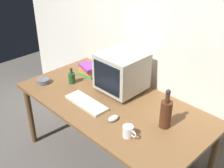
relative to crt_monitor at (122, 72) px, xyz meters
The scene contains 11 objects.
ground_plane 0.94m from the crt_monitor, 67.91° to the right, with size 6.00×6.00×0.00m, color #56514C.
back_wall 0.46m from the crt_monitor, 75.00° to the left, with size 4.00×0.08×2.50m, color silver.
desk 0.34m from the crt_monitor, 67.91° to the right, with size 1.77×0.90×0.72m.
crt_monitor is the anchor object (origin of this frame).
keyboard 0.43m from the crt_monitor, 96.93° to the right, with size 0.42×0.15×0.02m, color beige.
computer_mouse 0.50m from the crt_monitor, 53.64° to the right, with size 0.06×0.10×0.04m, color beige.
bottle_tall 0.63m from the crt_monitor, 13.93° to the right, with size 0.09×0.09×0.33m.
bottle_short 0.52m from the crt_monitor, 150.78° to the right, with size 0.07×0.07×0.16m.
book_stack 0.48m from the crt_monitor, behind, with size 0.24×0.18×0.10m.
mug 0.68m from the crt_monitor, 41.59° to the right, with size 0.12×0.08×0.09m.
cd_spindle 0.79m from the crt_monitor, 144.42° to the right, with size 0.12×0.12×0.04m, color #595B66.
Camera 1 is at (1.49, -1.45, 2.08)m, focal length 45.26 mm.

